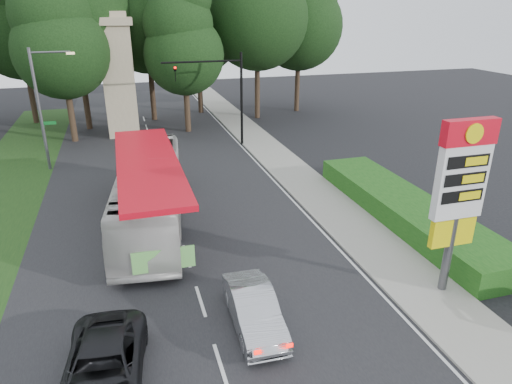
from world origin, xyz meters
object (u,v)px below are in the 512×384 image
object	(u,v)px
gas_station_pylon	(460,185)
transit_bus	(150,193)
streetlight_signs	(42,105)
suv_charcoal	(103,369)
traffic_signal_mast	(225,87)
monument	(118,75)
sedan_silver	(254,309)

from	to	relation	value
gas_station_pylon	transit_bus	size ratio (longest dim) A/B	0.56
gas_station_pylon	streetlight_signs	world-z (taller)	streetlight_signs
suv_charcoal	traffic_signal_mast	bearing A→B (deg)	75.44
traffic_signal_mast	suv_charcoal	size ratio (longest dim) A/B	1.46
gas_station_pylon	transit_bus	world-z (taller)	gas_station_pylon
transit_bus	gas_station_pylon	bearing A→B (deg)	-34.79
transit_bus	suv_charcoal	world-z (taller)	transit_bus
gas_station_pylon	traffic_signal_mast	size ratio (longest dim) A/B	0.95
monument	transit_bus	bearing A→B (deg)	-87.36
gas_station_pylon	sedan_silver	bearing A→B (deg)	179.36
suv_charcoal	gas_station_pylon	bearing A→B (deg)	12.82
traffic_signal_mast	sedan_silver	distance (m)	22.66
gas_station_pylon	suv_charcoal	xyz separation A→B (m)	(-12.61, -1.35, -3.76)
transit_bus	suv_charcoal	bearing A→B (deg)	-94.51
traffic_signal_mast	streetlight_signs	size ratio (longest dim) A/B	0.90
gas_station_pylon	monument	xyz separation A→B (m)	(-11.20, 28.01, 0.66)
monument	sedan_silver	world-z (taller)	monument
gas_station_pylon	monument	size ratio (longest dim) A/B	0.68
monument	sedan_silver	bearing A→B (deg)	-82.78
gas_station_pylon	traffic_signal_mast	world-z (taller)	traffic_signal_mast
gas_station_pylon	suv_charcoal	distance (m)	13.23
streetlight_signs	suv_charcoal	world-z (taller)	streetlight_signs
gas_station_pylon	streetlight_signs	xyz separation A→B (m)	(-16.19, 20.01, -0.01)
gas_station_pylon	streetlight_signs	distance (m)	25.74
traffic_signal_mast	streetlight_signs	bearing A→B (deg)	-171.08
sedan_silver	monument	bearing A→B (deg)	99.00
streetlight_signs	suv_charcoal	size ratio (longest dim) A/B	1.62
monument	transit_bus	distance (m)	18.95
gas_station_pylon	streetlight_signs	bearing A→B (deg)	128.96
suv_charcoal	transit_bus	bearing A→B (deg)	84.78
transit_bus	sedan_silver	distance (m)	9.73
traffic_signal_mast	gas_station_pylon	bearing A→B (deg)	-80.91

